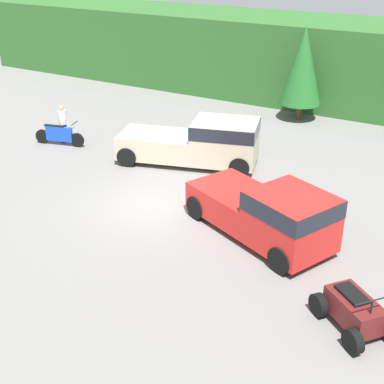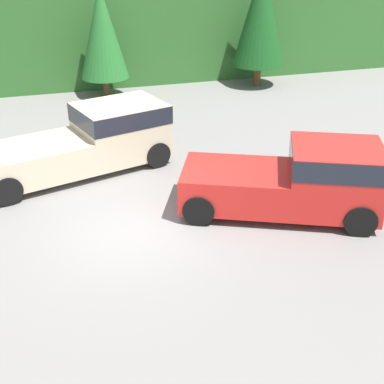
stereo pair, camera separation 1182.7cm
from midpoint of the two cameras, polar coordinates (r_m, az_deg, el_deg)
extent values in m
plane|color=slate|center=(15.59, -28.39, -7.36)|extent=(80.00, 80.00, 0.00)
cube|color=#2D6028|center=(29.66, -24.29, 13.54)|extent=(44.00, 6.00, 4.47)
cylinder|color=brown|center=(26.04, -22.00, 8.19)|extent=(0.29, 0.29, 0.86)
cone|color=#236628|center=(25.45, -22.93, 13.26)|extent=(2.10, 2.10, 3.91)
cylinder|color=brown|center=(26.03, -6.11, 10.14)|extent=(0.33, 0.33, 0.99)
cone|color=#144719|center=(25.38, -6.42, 16.10)|extent=(2.42, 2.42, 4.51)
cube|color=red|center=(14.08, -8.77, -2.54)|extent=(2.93, 2.81, 1.72)
cube|color=#1E232D|center=(13.81, -8.93, -0.50)|extent=(2.96, 2.83, 0.55)
cube|color=red|center=(15.14, -18.00, -3.07)|extent=(3.40, 3.01, 0.96)
cylinder|color=black|center=(15.05, -5.40, -3.20)|extent=(0.87, 0.59, 0.83)
cylinder|color=black|center=(13.51, -7.14, -7.16)|extent=(0.87, 0.59, 0.83)
cylinder|color=black|center=(16.37, -19.28, -2.09)|extent=(0.87, 0.59, 0.83)
cylinder|color=black|center=(14.96, -22.31, -5.53)|extent=(0.87, 0.59, 0.83)
cube|color=beige|center=(18.89, -25.38, 2.95)|extent=(3.08, 2.70, 1.72)
cube|color=#1E232D|center=(18.70, -25.72, 4.53)|extent=(3.10, 2.73, 0.55)
cube|color=beige|center=(19.01, -33.63, -0.23)|extent=(3.64, 2.86, 0.96)
cylinder|color=black|center=(20.09, -23.34, 2.62)|extent=(0.87, 0.50, 0.83)
cylinder|color=black|center=(18.37, -22.17, 0.63)|extent=(0.87, 0.50, 0.83)
cylinder|color=black|center=(18.36, -36.49, -2.97)|extent=(0.87, 0.50, 0.83)
camera|label=1|loc=(5.91, 90.97, 9.62)|focal=50.00mm
camera|label=2|loc=(5.91, -89.03, -9.62)|focal=50.00mm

